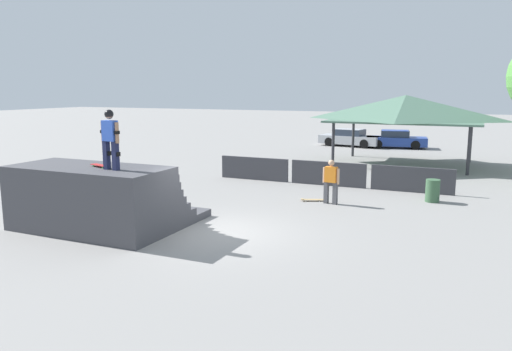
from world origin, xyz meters
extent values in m
plane|color=gray|center=(0.00, 0.00, 0.00)|extent=(160.00, 160.00, 0.00)
cube|color=#424247|center=(-3.56, -0.34, 0.12)|extent=(4.85, 4.06, 0.24)
cube|color=#424247|center=(-3.56, -0.81, 0.36)|extent=(4.85, 3.12, 0.24)
cube|color=#424247|center=(-3.56, -0.98, 0.61)|extent=(4.85, 2.78, 0.24)
cube|color=#424247|center=(-3.56, -1.10, 0.85)|extent=(4.85, 2.55, 0.24)
cube|color=#424247|center=(-3.56, -1.18, 1.09)|extent=(4.85, 2.38, 0.24)
cube|color=#424247|center=(-3.56, -1.24, 1.34)|extent=(4.85, 2.26, 0.24)
cube|color=#424247|center=(-3.56, -1.28, 1.58)|extent=(4.85, 2.18, 0.24)
cube|color=#424247|center=(-3.56, -1.31, 1.82)|extent=(4.85, 2.13, 0.24)
cylinder|color=silver|center=(-3.56, -0.25, 1.91)|extent=(4.76, 0.07, 0.07)
cube|color=#1E2347|center=(-2.35, -1.52, 2.35)|extent=(0.17, 0.17, 0.81)
cube|color=black|center=(-2.35, -1.49, 2.40)|extent=(0.21, 0.16, 0.12)
cube|color=#1E2347|center=(-2.71, -1.48, 2.35)|extent=(0.17, 0.17, 0.81)
cube|color=black|center=(-2.70, -1.45, 2.40)|extent=(0.21, 0.16, 0.12)
cube|color=blue|center=(-2.53, -1.50, 3.04)|extent=(0.46, 0.27, 0.58)
cylinder|color=#A87A5B|center=(-2.26, -1.53, 3.00)|extent=(0.12, 0.12, 0.58)
cylinder|color=black|center=(-2.26, -1.53, 3.01)|extent=(0.18, 0.18, 0.08)
cylinder|color=#A87A5B|center=(-2.80, -1.47, 3.00)|extent=(0.12, 0.12, 0.58)
cylinder|color=black|center=(-2.80, -1.47, 3.01)|extent=(0.18, 0.18, 0.08)
sphere|color=#A87A5B|center=(-2.53, -1.50, 3.48)|extent=(0.22, 0.22, 0.22)
sphere|color=black|center=(-2.53, -1.50, 3.51)|extent=(0.25, 0.25, 0.25)
cylinder|color=green|center=(-2.88, -1.28, 1.97)|extent=(0.06, 0.04, 0.05)
cylinder|color=green|center=(-2.92, -1.41, 1.97)|extent=(0.06, 0.04, 0.05)
cylinder|color=green|center=(-3.35, -1.13, 1.97)|extent=(0.06, 0.04, 0.05)
cylinder|color=green|center=(-3.39, -1.26, 1.97)|extent=(0.06, 0.04, 0.05)
cube|color=#B22323|center=(-3.14, -1.27, 2.00)|extent=(0.82, 0.43, 0.02)
cube|color=#B22323|center=(-2.79, -1.38, 2.02)|extent=(0.15, 0.22, 0.02)
cube|color=#4C4C51|center=(1.86, 5.08, 0.41)|extent=(0.17, 0.17, 0.81)
cube|color=#4C4C51|center=(2.21, 5.02, 0.41)|extent=(0.17, 0.17, 0.81)
cube|color=orange|center=(2.04, 5.05, 1.10)|extent=(0.47, 0.29, 0.57)
cylinder|color=tan|center=(1.77, 5.09, 1.05)|extent=(0.12, 0.12, 0.57)
cylinder|color=tan|center=(2.31, 5.00, 1.05)|extent=(0.12, 0.12, 0.57)
sphere|color=tan|center=(2.04, 5.05, 1.53)|extent=(0.22, 0.22, 0.22)
cylinder|color=silver|center=(1.08, 5.03, 0.03)|extent=(0.06, 0.05, 0.05)
cylinder|color=silver|center=(1.03, 5.16, 0.03)|extent=(0.06, 0.05, 0.05)
cylinder|color=silver|center=(1.56, 5.23, 0.03)|extent=(0.06, 0.05, 0.05)
cylinder|color=silver|center=(1.51, 5.36, 0.03)|extent=(0.06, 0.05, 0.05)
cube|color=tan|center=(1.29, 5.19, 0.06)|extent=(0.85, 0.50, 0.02)
cube|color=tan|center=(0.94, 5.04, 0.08)|extent=(0.17, 0.22, 0.02)
cube|color=#3D3D42|center=(-2.59, 8.47, 0.53)|extent=(3.34, 0.12, 1.05)
cube|color=#3D3D42|center=(0.97, 8.47, 0.53)|extent=(3.34, 0.12, 1.05)
cube|color=#3D3D42|center=(4.52, 8.47, 0.53)|extent=(3.34, 0.12, 1.05)
cylinder|color=#2D2D33|center=(-0.29, 13.82, 1.20)|extent=(0.16, 0.16, 2.40)
cylinder|color=#2D2D33|center=(6.52, 13.82, 1.20)|extent=(0.16, 0.16, 2.40)
cylinder|color=#2D2D33|center=(-0.29, 18.56, 1.20)|extent=(0.16, 0.16, 2.40)
cylinder|color=#2D2D33|center=(6.52, 18.56, 1.20)|extent=(0.16, 0.16, 2.40)
cube|color=#4C705B|center=(3.12, 16.19, 2.45)|extent=(8.01, 5.58, 0.10)
pyramid|color=#4C705B|center=(3.12, 16.19, 3.19)|extent=(7.85, 5.47, 1.37)
cylinder|color=#385B3D|center=(5.45, 6.93, 0.42)|extent=(0.52, 0.52, 0.85)
cube|color=#A8AAAF|center=(-1.73, 24.05, 0.48)|extent=(4.71, 2.41, 0.62)
cube|color=#283342|center=(-1.85, 24.07, 1.02)|extent=(2.28, 1.77, 0.46)
cube|color=#A8AAAF|center=(-1.85, 24.07, 1.25)|extent=(2.18, 1.72, 0.04)
cylinder|color=black|center=(-0.25, 24.63, 0.32)|extent=(0.66, 0.29, 0.64)
cylinder|color=black|center=(-0.50, 23.05, 0.32)|extent=(0.66, 0.29, 0.64)
cylinder|color=black|center=(-2.96, 25.05, 0.32)|extent=(0.66, 0.29, 0.64)
cylinder|color=black|center=(-3.21, 23.47, 0.32)|extent=(0.66, 0.29, 0.64)
cube|color=navy|center=(1.55, 24.25, 0.48)|extent=(4.43, 2.39, 0.62)
cube|color=#283342|center=(1.44, 24.23, 1.02)|extent=(2.16, 1.73, 0.46)
cube|color=navy|center=(1.44, 24.23, 1.25)|extent=(2.07, 1.68, 0.04)
cylinder|color=black|center=(2.67, 25.22, 0.32)|extent=(0.67, 0.31, 0.64)
cylinder|color=black|center=(2.94, 23.72, 0.32)|extent=(0.67, 0.31, 0.64)
cylinder|color=black|center=(0.15, 24.78, 0.32)|extent=(0.67, 0.31, 0.64)
cylinder|color=black|center=(0.42, 23.27, 0.32)|extent=(0.67, 0.31, 0.64)
camera|label=1|loc=(6.82, -12.53, 4.19)|focal=35.00mm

